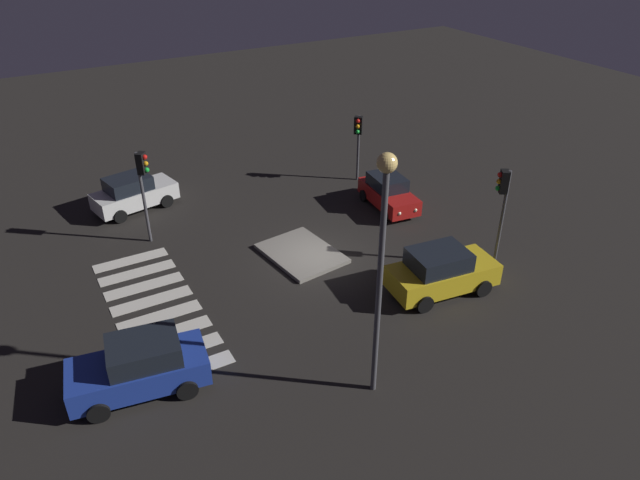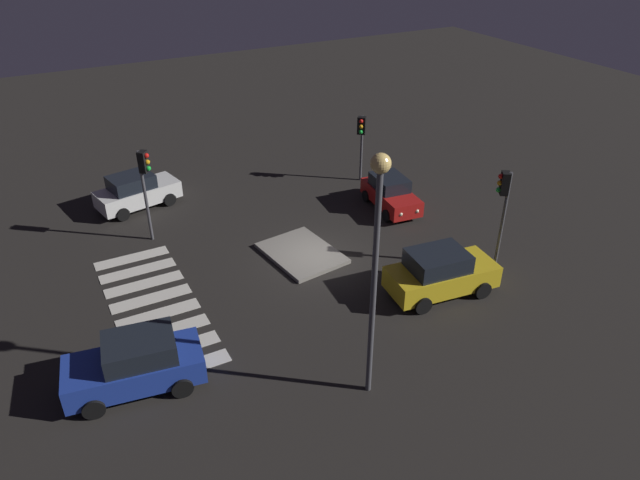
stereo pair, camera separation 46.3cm
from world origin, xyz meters
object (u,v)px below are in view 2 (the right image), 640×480
at_px(car_blue, 136,364).
at_px(traffic_light_north, 503,197).
at_px(car_red, 391,193).
at_px(street_lamp, 376,243).
at_px(traffic_light_west, 361,133).
at_px(traffic_light_south, 145,174).
at_px(car_yellow, 441,273).
at_px(traffic_island, 302,253).
at_px(car_white, 136,191).

distance_m(car_blue, traffic_light_north, 15.45).
xyz_separation_m(car_red, car_blue, (6.82, -14.44, 0.12)).
height_order(car_blue, street_lamp, street_lamp).
bearing_deg(street_lamp, traffic_light_north, 113.38).
height_order(traffic_light_west, traffic_light_south, traffic_light_south).
distance_m(car_yellow, traffic_light_south, 13.51).
bearing_deg(traffic_island, street_lamp, -11.89).
distance_m(car_yellow, street_lamp, 7.84).
xyz_separation_m(car_red, traffic_light_south, (-2.47, -11.57, 2.53)).
relative_size(traffic_light_north, traffic_light_south, 1.01).
xyz_separation_m(traffic_island, traffic_light_north, (4.71, 6.91, 3.28)).
xyz_separation_m(car_yellow, traffic_light_north, (-0.50, 3.27, 2.42)).
bearing_deg(traffic_light_south, street_lamp, -33.35).
bearing_deg(car_white, traffic_light_west, -24.73).
bearing_deg(traffic_light_west, traffic_light_south, -41.57).
bearing_deg(street_lamp, traffic_light_west, 149.61).
bearing_deg(street_lamp, car_yellow, 121.05).
bearing_deg(car_yellow, car_red, 77.53).
relative_size(car_blue, traffic_light_north, 1.03).
bearing_deg(traffic_light_west, car_yellow, 28.51).
distance_m(traffic_light_north, street_lamp, 9.73).
bearing_deg(traffic_light_south, car_yellow, -5.99).
bearing_deg(traffic_light_north, traffic_light_west, -55.34).
height_order(car_red, car_white, car_white).
height_order(car_white, car_blue, car_blue).
xyz_separation_m(car_white, street_lamp, (16.68, 3.59, 4.68)).
xyz_separation_m(car_yellow, traffic_light_west, (-10.78, 2.82, 1.90)).
height_order(car_yellow, traffic_light_west, traffic_light_west).
distance_m(car_red, car_white, 13.04).
height_order(traffic_island, street_lamp, street_lamp).
bearing_deg(traffic_light_west, car_white, -59.41).
distance_m(car_blue, traffic_light_west, 18.18).
height_order(car_blue, traffic_light_north, traffic_light_north).
bearing_deg(traffic_island, traffic_light_north, 55.74).
bearing_deg(street_lamp, traffic_island, 168.11).
xyz_separation_m(car_red, street_lamp, (10.48, -7.88, 4.75)).
distance_m(traffic_island, traffic_light_west, 8.97).
bearing_deg(car_white, street_lamp, -90.03).
distance_m(car_blue, car_yellow, 11.99).
height_order(traffic_island, car_yellow, car_yellow).
relative_size(traffic_island, traffic_light_south, 0.91).
distance_m(car_red, traffic_light_north, 7.23).
bearing_deg(traffic_light_west, traffic_light_north, 45.70).
distance_m(car_red, traffic_light_west, 4.12).
bearing_deg(car_red, car_white, -112.18).
relative_size(car_red, car_white, 0.91).
height_order(car_yellow, traffic_light_south, traffic_light_south).
relative_size(car_blue, car_yellow, 0.99).
relative_size(car_red, traffic_light_south, 0.90).
bearing_deg(car_white, car_yellow, -68.28).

